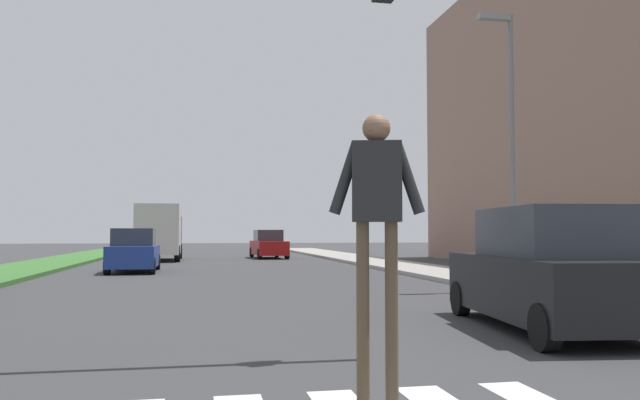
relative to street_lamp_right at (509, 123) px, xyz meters
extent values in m
plane|color=#38383A|center=(-7.57, 12.28, -4.59)|extent=(140.00, 140.00, 0.00)
cube|color=#386B2D|center=(-15.49, 10.28, -4.52)|extent=(3.24, 64.00, 0.15)
cube|color=#9E9991|center=(0.60, 10.28, -4.52)|extent=(3.00, 64.00, 0.15)
cylinder|color=slate|center=(0.10, 0.00, -0.69)|extent=(0.14, 0.14, 7.50)
cube|color=gray|center=(-0.40, 0.00, 2.96)|extent=(0.90, 0.24, 0.16)
cylinder|color=brown|center=(-6.94, -11.30, -3.77)|extent=(0.12, 0.12, 1.65)
cylinder|color=brown|center=(-7.15, -11.25, -3.77)|extent=(0.12, 0.12, 1.65)
cube|color=#262628|center=(-7.04, -11.27, -2.63)|extent=(0.43, 0.33, 0.62)
cylinder|color=#262628|center=(-6.81, -11.33, -2.60)|extent=(0.28, 0.15, 0.58)
cylinder|color=#262628|center=(-7.27, -11.21, -2.60)|extent=(0.28, 0.15, 0.58)
sphere|color=#8C664C|center=(-7.04, -11.27, -2.21)|extent=(0.27, 0.27, 0.22)
cube|color=black|center=(-2.83, -6.58, -3.89)|extent=(2.40, 4.78, 0.96)
cube|color=#2D333D|center=(-2.86, -6.81, -3.02)|extent=(1.94, 2.70, 0.79)
cylinder|color=black|center=(-3.49, -4.64, -4.27)|extent=(0.29, 0.66, 0.64)
cylinder|color=black|center=(-1.76, -4.84, -4.27)|extent=(0.29, 0.66, 0.64)
cylinder|color=black|center=(-3.90, -8.32, -4.27)|extent=(0.29, 0.66, 0.64)
cube|color=navy|center=(-10.92, 10.26, -3.96)|extent=(1.82, 4.18, 0.84)
cube|color=#2D333D|center=(-10.92, 10.05, -3.20)|extent=(1.59, 1.88, 0.68)
cylinder|color=black|center=(-11.75, 11.88, -4.27)|extent=(0.22, 0.64, 0.64)
cylinder|color=black|center=(-10.12, 11.89, -4.27)|extent=(0.22, 0.64, 0.64)
cylinder|color=black|center=(-11.73, 8.62, -4.27)|extent=(0.22, 0.64, 0.64)
cylinder|color=black|center=(-10.10, 8.63, -4.27)|extent=(0.22, 0.64, 0.64)
cube|color=maroon|center=(-4.13, 22.91, -3.95)|extent=(1.99, 4.64, 0.84)
cube|color=#2D333D|center=(-4.14, 23.14, -3.19)|extent=(1.67, 2.12, 0.69)
cylinder|color=black|center=(-3.24, 21.12, -4.27)|extent=(0.25, 0.65, 0.64)
cylinder|color=black|center=(-4.87, 21.05, -4.27)|extent=(0.25, 0.65, 0.64)
cylinder|color=black|center=(-3.40, 24.78, -4.27)|extent=(0.25, 0.65, 0.64)
cylinder|color=black|center=(-5.03, 24.71, -4.27)|extent=(0.25, 0.65, 0.64)
cube|color=#474C51|center=(-10.56, 23.00, -3.14)|extent=(2.30, 2.00, 2.20)
cube|color=beige|center=(-10.56, 19.90, -2.84)|extent=(2.30, 4.20, 2.70)
cylinder|color=black|center=(-11.61, 23.00, -4.14)|extent=(0.30, 0.90, 0.90)
cylinder|color=black|center=(-9.51, 23.00, -4.14)|extent=(0.30, 0.90, 0.90)
cylinder|color=black|center=(-11.61, 18.85, -4.14)|extent=(0.30, 0.90, 0.90)
cylinder|color=black|center=(-9.51, 18.85, -4.14)|extent=(0.30, 0.90, 0.90)
camera|label=1|loc=(-8.40, -15.98, -3.03)|focal=35.41mm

